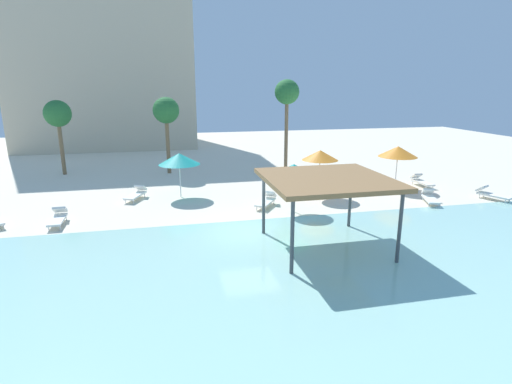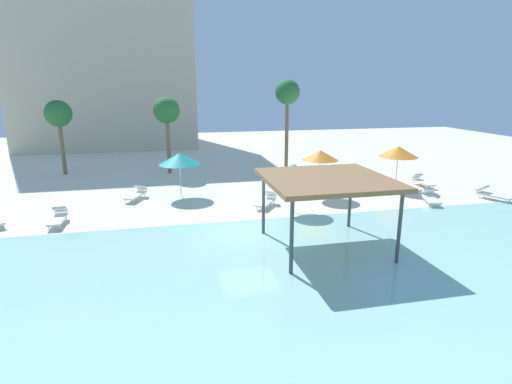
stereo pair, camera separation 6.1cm
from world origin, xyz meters
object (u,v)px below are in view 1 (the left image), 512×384
Objects in this scene: palm_tree_2 at (166,112)px; shade_pavilion at (327,181)px; lounge_chair_6 at (58,217)px; lounge_chair_2 at (492,194)px; lounge_chair_3 at (267,200)px; lounge_chair_1 at (421,181)px; beach_umbrella_orange_3 at (398,152)px; beach_umbrella_teal_0 at (294,169)px; lounge_chair_4 at (136,194)px; lounge_chair_0 at (430,197)px; beach_umbrella_teal_1 at (179,159)px; beach_umbrella_orange_2 at (320,155)px; palm_tree_1 at (287,94)px; palm_tree_0 at (58,115)px.

shade_pavilion is at bearing -69.94° from palm_tree_2.
shade_pavilion is 12.75m from lounge_chair_6.
lounge_chair_6 is (-23.41, 0.87, 0.00)m from lounge_chair_2.
lounge_chair_1 is at bearing 135.37° from lounge_chair_3.
beach_umbrella_orange_3 is at bearing -29.67° from palm_tree_2.
palm_tree_2 is (-6.12, 11.21, 2.27)m from beach_umbrella_teal_0.
shade_pavilion reaches higher than beach_umbrella_teal_0.
palm_tree_2 reaches higher than lounge_chair_4.
lounge_chair_4 is at bearing -79.45° from lounge_chair_3.
beach_umbrella_orange_3 reaches higher than lounge_chair_1.
lounge_chair_0 is at bearing 115.01° from lounge_chair_3.
shade_pavilion is 12.34m from lounge_chair_4.
lounge_chair_2 and lounge_chair_6 have the same top height.
lounge_chair_1 is (1.95, 3.66, 0.00)m from lounge_chair_0.
beach_umbrella_orange_2 reaches higher than beach_umbrella_teal_1.
beach_umbrella_orange_2 is 1.02× the size of beach_umbrella_orange_3.
palm_tree_1 is (-8.87, 11.70, 5.39)m from lounge_chair_2.
lounge_chair_2 is at bearing 86.27° from lounge_chair_6.
beach_umbrella_teal_1 is 0.94× the size of beach_umbrella_orange_2.
beach_umbrella_orange_3 is at bearing -153.63° from lounge_chair_2.
palm_tree_0 is at bearing 176.26° from palm_tree_1.
palm_tree_2 reaches higher than lounge_chair_2.
lounge_chair_3 is 0.34× the size of palm_tree_2.
beach_umbrella_orange_3 is at bearing -59.32° from palm_tree_1.
lounge_chair_6 is (-11.25, 5.47, -2.44)m from shade_pavilion.
palm_tree_2 is at bearing 151.68° from lounge_chair_6.
beach_umbrella_teal_0 is 1.28× the size of lounge_chair_4.
lounge_chair_1 is 18.31m from palm_tree_2.
lounge_chair_0 is 9.19m from lounge_chair_3.
beach_umbrella_orange_3 is 1.43× the size of lounge_chair_1.
beach_umbrella_orange_2 reaches higher than lounge_chair_4.
palm_tree_2 reaches higher than beach_umbrella_teal_1.
lounge_chair_2 is 13.11m from lounge_chair_3.
beach_umbrella_teal_1 is (-5.58, 4.22, 0.02)m from beach_umbrella_teal_0.
lounge_chair_3 is (-13.02, 1.55, 0.00)m from lounge_chair_2.
palm_tree_1 reaches higher than lounge_chair_2.
beach_umbrella_teal_1 reaches higher than lounge_chair_4.
beach_umbrella_orange_2 is at bearing -31.65° from palm_tree_0.
lounge_chair_1 is 21.61m from lounge_chair_6.
lounge_chair_0 and lounge_chair_4 have the same top height.
beach_umbrella_orange_3 is 3.99m from lounge_chair_0.
palm_tree_0 is at bearing 148.35° from beach_umbrella_orange_2.
beach_umbrella_orange_2 reaches higher than lounge_chair_3.
lounge_chair_0 and lounge_chair_3 have the same top height.
beach_umbrella_orange_2 is 1.39× the size of lounge_chair_0.
beach_umbrella_orange_2 is 4.32m from lounge_chair_3.
shade_pavilion is at bearing -134.90° from beach_umbrella_orange_3.
palm_tree_2 is (-16.05, 7.74, 4.20)m from lounge_chair_1.
lounge_chair_2 is at bearing 99.63° from lounge_chair_4.
lounge_chair_2 is at bearing 27.85° from lounge_chair_1.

